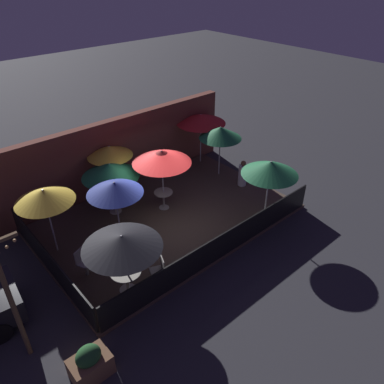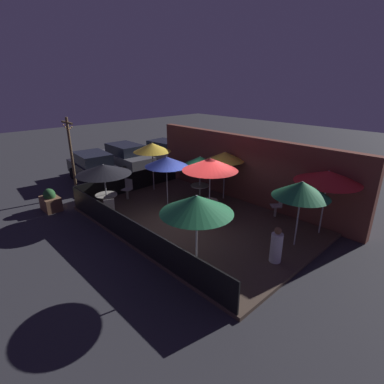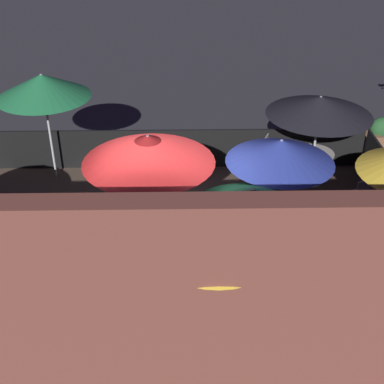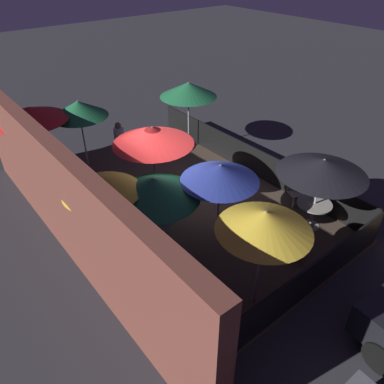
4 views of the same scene
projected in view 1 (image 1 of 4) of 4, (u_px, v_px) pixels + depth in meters
ground_plane at (167, 219)px, 14.24m from camera, size 60.00×60.00×0.00m
patio_deck at (167, 218)px, 14.21m from camera, size 9.18×5.97×0.12m
building_wall at (118, 154)px, 15.45m from camera, size 10.78×0.36×3.07m
fence_front at (223, 245)px, 12.05m from camera, size 8.98×0.05×0.95m
fence_side_left at (49, 262)px, 11.39m from camera, size 0.05×5.77×0.95m
patio_umbrella_0 at (162, 157)px, 13.47m from camera, size 2.17×2.17×2.47m
patio_umbrella_1 at (122, 241)px, 10.09m from camera, size 2.23×2.23×2.06m
patio_umbrella_2 at (110, 170)px, 13.48m from camera, size 2.11×2.11×2.08m
patio_umbrella_3 at (220, 133)px, 15.85m from camera, size 1.83×1.83×2.27m
patio_umbrella_4 at (115, 188)px, 12.15m from camera, size 1.87×1.87×2.20m
patio_umbrella_5 at (270, 168)px, 12.88m from camera, size 1.99×1.99×2.43m
patio_umbrella_6 at (44, 196)px, 11.40m from camera, size 1.83×1.83×2.40m
patio_umbrella_7 at (201, 119)px, 16.80m from camera, size 2.24×2.24×2.36m
patio_umbrella_8 at (110, 151)px, 14.33m from camera, size 1.76×1.76×2.23m
dining_table_0 at (164, 195)px, 14.37m from camera, size 0.71×0.71×0.73m
dining_table_1 at (126, 275)px, 10.76m from camera, size 0.90×0.90×0.75m
dining_table_2 at (114, 199)px, 14.14m from camera, size 0.84×0.84×0.75m
patio_chair_0 at (83, 261)px, 11.35m from camera, size 0.53×0.53×0.94m
patio_chair_1 at (159, 270)px, 11.06m from camera, size 0.52×0.52×0.94m
patio_chair_2 at (169, 163)px, 16.74m from camera, size 0.56×0.56×0.93m
patron_0 at (243, 174)px, 15.85m from camera, size 0.47×0.47×1.16m
planter_box at (90, 363)px, 8.75m from camera, size 0.94×0.66×0.99m
light_post at (8, 294)px, 8.32m from camera, size 1.10×0.12×3.81m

